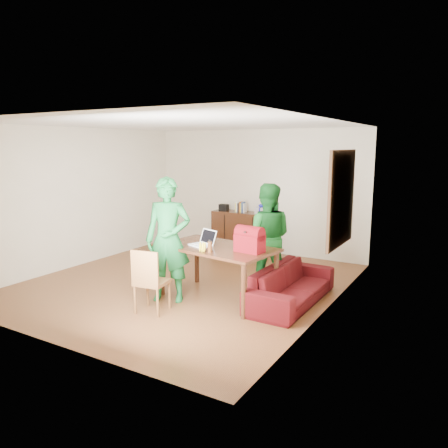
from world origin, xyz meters
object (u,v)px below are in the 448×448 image
Objects in this scene: table at (217,253)px; person_far at (266,237)px; person_near at (168,240)px; bottle at (210,246)px; sofa at (291,285)px; chair at (152,293)px; red_bag at (250,242)px; laptop at (200,243)px.

person_far is at bearing 68.78° from table.
person_near is at bearing -136.23° from table.
bottle is at bearing 51.95° from person_far.
sofa is at bearing 28.65° from table.
chair reaches higher than table.
red_bag is (1.10, 0.90, 0.71)m from chair.
table is 2.03× the size of chair.
red_bag reaches higher than bottle.
bottle is (-0.36, -1.16, 0.04)m from person_far.
chair is at bearing -133.78° from red_bag.
laptop is at bearing -153.26° from table.
red_bag reaches higher than sofa.
laptop is at bearing 141.85° from bottle.
red_bag reaches higher than chair.
laptop reaches higher than chair.
table reaches higher than sofa.
chair is 2.10m from person_far.
bottle is (0.70, 0.08, -0.03)m from person_near.
table is at bearing 104.18° from bottle.
laptop is (0.27, 0.86, 0.60)m from chair.
table is 1.07× the size of person_far.
person_far is 0.95m from sofa.
laptop is 0.98× the size of red_bag.
table is at bearing 39.94° from person_far.
person_far reaches higher than bottle.
sofa is (1.32, 0.49, -0.60)m from laptop.
person_near is 4.64× the size of red_bag.
person_near is 1.63m from person_far.
bottle is (0.61, 0.59, 0.65)m from chair.
person_far is at bearing 71.59° from laptop.
red_bag is at bearing 31.85° from bottle.
red_bag is at bearing 133.92° from sofa.
red_bag is at bearing 77.74° from person_far.
bottle is 1.39m from sofa.
sofa is at bearing 31.07° from chair.
red_bag is 0.22× the size of sofa.
sofa is (1.06, 0.40, -0.44)m from table.
bottle is at bearing 128.60° from sofa.
person_near is at bearing 28.76° from person_far.
red_bag is (1.18, 0.38, 0.03)m from person_near.
red_bag is at bearing 2.65° from table.
sofa is at bearing 40.22° from laptop.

